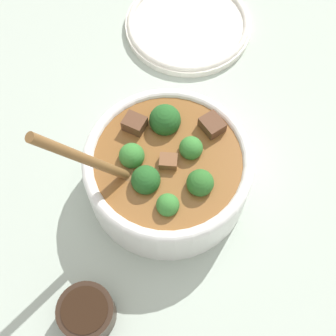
{
  "coord_description": "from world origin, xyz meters",
  "views": [
    {
      "loc": [
        -0.28,
        0.02,
        0.62
      ],
      "look_at": [
        0.0,
        0.0,
        0.05
      ],
      "focal_mm": 50.0,
      "sensor_mm": 36.0,
      "label": 1
    }
  ],
  "objects": [
    {
      "name": "condiment_bowl",
      "position": [
        -0.18,
        0.11,
        0.02
      ],
      "size": [
        0.07,
        0.07,
        0.04
      ],
      "color": "black",
      "rests_on": "ground_plane"
    },
    {
      "name": "stew_bowl",
      "position": [
        0.0,
        0.0,
        0.05
      ],
      "size": [
        0.23,
        0.26,
        0.23
      ],
      "color": "white",
      "rests_on": "ground_plane"
    },
    {
      "name": "ground_plane",
      "position": [
        0.0,
        0.0,
        0.0
      ],
      "size": [
        4.0,
        4.0,
        0.0
      ],
      "primitive_type": "plane",
      "color": "#ADBCAD"
    },
    {
      "name": "empty_plate",
      "position": [
        0.3,
        -0.06,
        0.01
      ],
      "size": [
        0.22,
        0.22,
        0.02
      ],
      "color": "silver",
      "rests_on": "ground_plane"
    }
  ]
}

